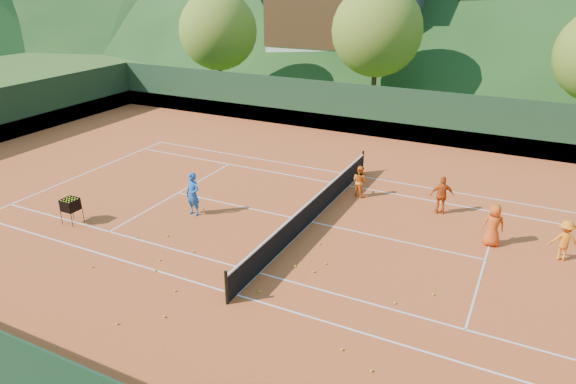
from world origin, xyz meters
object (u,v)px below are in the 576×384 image
at_px(student_b, 442,195).
at_px(chalet_mid, 541,24).
at_px(coach, 193,194).
at_px(tennis_net, 312,210).
at_px(student_d, 564,240).
at_px(student_c, 493,225).
at_px(student_a, 360,181).
at_px(ball_hopper, 70,205).
at_px(chalet_left, 347,12).

xyz_separation_m(student_b, chalet_mid, (1.71, 30.97, 4.19)).
relative_size(coach, tennis_net, 0.15).
distance_m(coach, student_d, 13.36).
distance_m(student_c, tennis_net, 6.52).
bearing_deg(student_d, student_a, -28.33).
distance_m(coach, student_b, 9.83).
relative_size(coach, chalet_mid, 0.14).
relative_size(student_b, ball_hopper, 1.57).
relative_size(student_c, ball_hopper, 1.55).
height_order(coach, student_a, coach).
height_order(coach, chalet_mid, chalet_mid).
relative_size(student_b, chalet_mid, 0.12).
bearing_deg(chalet_left, student_d, -57.12).
xyz_separation_m(student_c, student_d, (2.23, 0.00, -0.06)).
relative_size(chalet_left, chalet_mid, 1.09).
distance_m(coach, ball_hopper, 4.61).
distance_m(student_b, tennis_net, 5.26).
bearing_deg(chalet_mid, student_c, -89.28).
bearing_deg(student_b, student_a, -23.68).
distance_m(student_b, chalet_left, 30.90).
distance_m(student_a, chalet_mid, 31.49).
distance_m(student_a, ball_hopper, 11.65).
xyz_separation_m(student_a, chalet_left, (-10.80, 26.76, 4.94)).
bearing_deg(student_d, student_b, -36.72).
xyz_separation_m(student_a, ball_hopper, (-8.98, -7.42, 0.06)).
height_order(student_c, chalet_mid, chalet_mid).
distance_m(student_a, student_c, 5.99).
height_order(student_c, tennis_net, student_c).
xyz_separation_m(student_b, tennis_net, (-4.29, -3.03, -0.28)).
height_order(chalet_left, chalet_mid, chalet_left).
distance_m(student_b, chalet_mid, 31.30).
bearing_deg(chalet_left, coach, -80.01).
relative_size(tennis_net, chalet_left, 0.87).
bearing_deg(coach, student_a, 48.17).
distance_m(ball_hopper, chalet_left, 34.57).
distance_m(student_b, student_d, 4.74).
height_order(student_d, tennis_net, student_d).
relative_size(coach, ball_hopper, 1.76).
xyz_separation_m(ball_hopper, chalet_mid, (14.18, 38.18, 4.22)).
relative_size(coach, student_d, 1.23).
xyz_separation_m(tennis_net, ball_hopper, (-8.18, -4.18, 0.25)).
relative_size(student_d, ball_hopper, 1.43).
relative_size(ball_hopper, chalet_left, 0.07).
xyz_separation_m(coach, chalet_left, (-5.55, 31.47, 4.75)).
bearing_deg(student_a, ball_hopper, 61.42).
xyz_separation_m(student_b, student_d, (4.35, -1.87, -0.07)).
xyz_separation_m(coach, student_b, (8.74, 4.51, -0.10)).
height_order(coach, student_d, coach).
bearing_deg(student_c, coach, -4.27).
bearing_deg(chalet_mid, chalet_left, -165.96).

